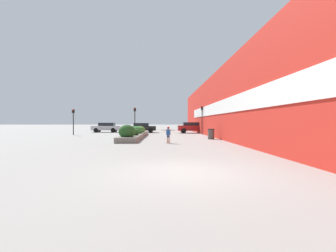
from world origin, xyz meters
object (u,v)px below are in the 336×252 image
car_rightmost (192,127)px  skateboard (168,142)px  skateboarder (168,133)px  traffic_light_left (135,116)px  trash_bin (211,134)px  car_center_left (241,127)px  traffic_light_right (202,115)px  car_leftmost (106,127)px  traffic_light_far_left (73,117)px  car_center_right (142,127)px

car_rightmost → skateboard: bearing=-13.5°
skateboarder → traffic_light_left: bearing=124.7°
skateboard → trash_bin: bearing=59.4°
car_center_left → traffic_light_right: size_ratio=1.16×
trash_bin → traffic_light_right: traffic_light_right is taller
car_center_left → traffic_light_right: bearing=-59.2°
car_rightmost → car_leftmost: bearing=-101.9°
car_leftmost → skateboard: bearing=-153.6°
car_center_left → traffic_light_far_left: (-22.52, -4.62, 1.31)m
car_center_left → car_leftmost: bearing=-98.4°
trash_bin → traffic_light_far_left: (-15.49, 7.23, 1.70)m
car_leftmost → skateboarder: bearing=-153.6°
car_center_left → traffic_light_left: bearing=-74.4°
trash_bin → traffic_light_far_left: traffic_light_far_left is taller
car_leftmost → car_center_right: (5.82, -1.42, -0.01)m
traffic_light_right → trash_bin: bearing=-94.1°
car_rightmost → traffic_light_far_left: bearing=-72.3°
skateboard → car_rightmost: (3.83, 15.95, 0.77)m
car_center_left → traffic_light_right: 7.68m
skateboard → trash_bin: size_ratio=0.63×
skateboarder → trash_bin: skateboarder is taller
traffic_light_right → traffic_light_far_left: traffic_light_right is taller
skateboarder → traffic_light_far_left: traffic_light_far_left is taller
car_center_right → car_center_left: bearing=83.8°
skateboarder → traffic_light_left: traffic_light_left is taller
car_leftmost → traffic_light_right: size_ratio=1.17×
car_leftmost → traffic_light_right: 15.64m
car_rightmost → traffic_light_right: traffic_light_right is taller
traffic_light_right → traffic_light_far_left: size_ratio=1.15×
trash_bin → traffic_light_right: size_ratio=0.27×
car_center_left → traffic_light_right: (-6.45, -3.84, 1.59)m
car_leftmost → car_rightmost: bearing=-101.9°
skateboarder → car_leftmost: (-9.31, 18.72, 0.00)m
car_leftmost → traffic_light_left: size_ratio=1.25×
car_leftmost → traffic_light_left: (5.40, -7.20, 1.52)m
car_center_right → traffic_light_left: (-0.42, -5.78, 1.53)m
traffic_light_left → traffic_light_right: 8.57m
traffic_light_left → traffic_light_far_left: 7.52m
trash_bin → car_leftmost: bearing=132.0°
trash_bin → car_leftmost: car_leftmost is taller
car_leftmost → traffic_light_left: 9.12m
skateboard → traffic_light_far_left: 16.06m
skateboard → car_center_left: bearing=70.7°
skateboarder → car_leftmost: 20.91m
traffic_light_left → traffic_light_right: size_ratio=0.94×
skateboard → car_center_left: car_center_left is taller
skateboarder → traffic_light_far_left: (-11.42, 11.09, 1.39)m
skateboarder → trash_bin: 5.62m
trash_bin → traffic_light_right: bearing=85.9°
trash_bin → car_center_right: 15.43m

